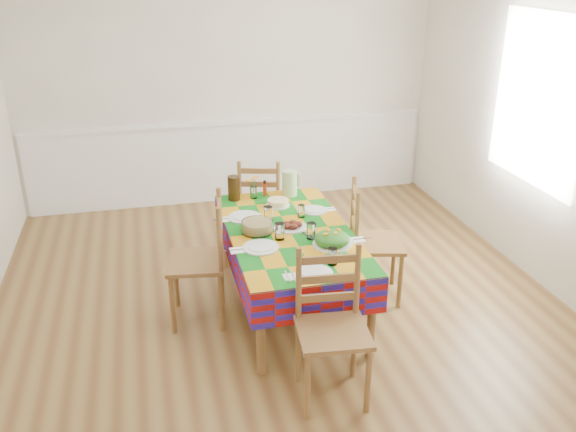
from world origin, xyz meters
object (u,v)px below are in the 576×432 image
(chair_left, at_px, (202,261))
(dining_table, at_px, (289,239))
(meat_platter, at_px, (291,226))
(tea_pitcher, at_px, (234,188))
(chair_far, at_px, (261,205))
(green_pitcher, at_px, (290,183))
(chair_right, at_px, (371,242))
(chair_near, at_px, (332,328))

(chair_left, bearing_deg, dining_table, 98.61)
(meat_platter, bearing_deg, tea_pitcher, 115.14)
(meat_platter, xyz_separation_m, chair_far, (-0.03, 1.05, -0.24))
(chair_far, bearing_deg, meat_platter, 108.55)
(green_pitcher, relative_size, chair_far, 0.24)
(green_pitcher, xyz_separation_m, chair_right, (0.50, -0.71, -0.30))
(green_pitcher, bearing_deg, dining_table, -103.93)
(green_pitcher, bearing_deg, meat_platter, -102.82)
(chair_far, relative_size, chair_right, 0.94)
(chair_left, bearing_deg, chair_right, 98.82)
(chair_near, bearing_deg, meat_platter, 94.85)
(chair_far, bearing_deg, tea_pitcher, 66.35)
(dining_table, bearing_deg, chair_right, 0.97)
(tea_pitcher, bearing_deg, green_pitcher, -0.99)
(tea_pitcher, relative_size, chair_left, 0.21)
(dining_table, bearing_deg, meat_platter, 50.84)
(meat_platter, distance_m, chair_near, 1.12)
(dining_table, distance_m, chair_left, 0.68)
(chair_left, bearing_deg, green_pitcher, 138.42)
(green_pitcher, bearing_deg, chair_right, -54.81)
(dining_table, xyz_separation_m, chair_near, (0.00, -1.07, -0.11))
(tea_pitcher, height_order, chair_far, chair_far)
(dining_table, distance_m, meat_platter, 0.10)
(dining_table, xyz_separation_m, chair_far, (-0.01, 1.08, -0.14))
(dining_table, relative_size, green_pitcher, 7.69)
(dining_table, bearing_deg, tea_pitcher, 113.02)
(meat_platter, relative_size, green_pitcher, 1.25)
(green_pitcher, xyz_separation_m, chair_left, (-0.85, -0.73, -0.29))
(chair_near, bearing_deg, chair_right, 63.84)
(green_pitcher, distance_m, chair_far, 0.52)
(meat_platter, xyz_separation_m, chair_near, (-0.02, -1.10, -0.21))
(dining_table, distance_m, chair_right, 0.69)
(green_pitcher, height_order, chair_right, chair_right)
(green_pitcher, xyz_separation_m, tea_pitcher, (-0.49, 0.01, -0.01))
(tea_pitcher, height_order, chair_right, chair_right)
(dining_table, bearing_deg, green_pitcher, 76.07)
(chair_right, bearing_deg, chair_left, 105.54)
(chair_left, bearing_deg, tea_pitcher, 161.53)
(meat_platter, distance_m, chair_right, 0.69)
(chair_left, distance_m, chair_right, 1.35)
(tea_pitcher, height_order, chair_left, chair_left)
(chair_far, bearing_deg, chair_near, 107.21)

